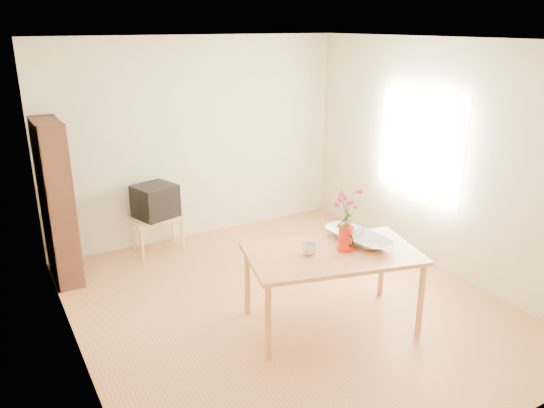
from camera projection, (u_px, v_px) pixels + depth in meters
room at (290, 182)px, 5.03m from camera, size 4.50×4.50×4.50m
table at (332, 259)px, 4.88m from camera, size 1.73×1.25×0.75m
tv_stand at (157, 222)px, 6.60m from camera, size 0.60×0.45×0.46m
bookshelf at (58, 208)px, 5.74m from camera, size 0.28×0.70×1.80m
pitcher at (345, 239)px, 4.86m from camera, size 0.15×0.23×0.24m
flowers at (347, 208)px, 4.76m from camera, size 0.27×0.27×0.38m
mug at (309, 249)px, 4.78m from camera, size 0.15×0.15×0.10m
bowl at (360, 219)px, 4.99m from camera, size 0.57×0.57×0.47m
teacup_a at (356, 224)px, 4.99m from camera, size 0.09×0.09×0.07m
teacup_b at (362, 222)px, 5.05m from camera, size 0.09×0.09×0.06m
television at (155, 200)px, 6.52m from camera, size 0.57×0.55×0.40m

